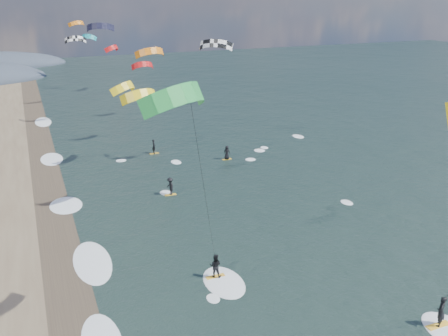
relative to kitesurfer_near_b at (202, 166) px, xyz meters
name	(u,v)px	position (x,y,z in m)	size (l,w,h in m)	color
wet_sand_strip	(71,307)	(-7.14, 4.45, -9.84)	(3.00, 240.00, 0.00)	#382D23
kitesurfer_near_b	(202,166)	(0.00, 0.00, 0.00)	(7.12, 8.95, 15.06)	yellow
far_kitesurfers	(184,167)	(6.33, 23.81, -8.98)	(10.02, 13.72, 1.76)	yellow
bg_kite_field	(117,46)	(4.80, 49.10, 0.99)	(13.47, 73.44, 7.00)	red
shoreline_surf	(82,266)	(-5.94, 9.20, -9.84)	(2.40, 79.40, 0.11)	white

